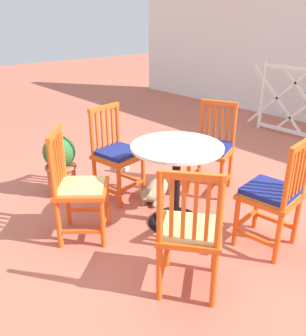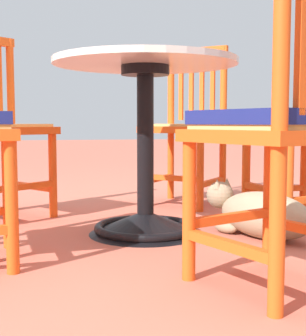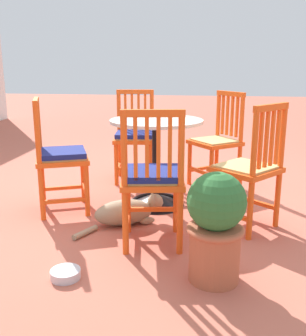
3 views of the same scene
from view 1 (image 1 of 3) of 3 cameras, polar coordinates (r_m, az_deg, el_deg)
The scene contains 10 objects.
ground_plane at distance 3.21m, azimuth 4.00°, elevation -8.55°, with size 24.00×24.00×0.00m, color #BC604C.
cafe_table at distance 3.05m, azimuth 3.64°, elevation -4.20°, with size 0.76×0.76×0.73m.
orange_chair_near_fence at distance 3.64m, azimuth 9.48°, elevation 3.01°, with size 0.52×0.52×0.91m.
orange_chair_by_planter at distance 3.46m, azimuth -5.88°, elevation 2.16°, with size 0.46×0.46×0.91m.
orange_chair_tucked_in at distance 2.87m, azimuth -12.00°, elevation -3.23°, with size 0.56×0.56×0.91m.
orange_chair_facing_out at distance 2.27m, azimuth 5.96°, elevation -10.38°, with size 0.56×0.56×0.91m.
orange_chair_at_corner at distance 2.82m, azimuth 18.82°, elevation -4.21°, with size 0.44×0.44×0.91m.
tabby_cat at distance 3.51m, azimuth 0.28°, elevation -3.70°, with size 0.53×0.59×0.23m.
terracotta_planter at distance 3.65m, azimuth -14.73°, elevation 0.60°, with size 0.32×0.32×0.62m.
pet_water_bowl at distance 4.23m, azimuth -5.09°, elevation 0.07°, with size 0.17×0.17×0.05m, color silver.
Camera 1 is at (1.90, -1.95, 1.69)m, focal length 37.71 mm.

